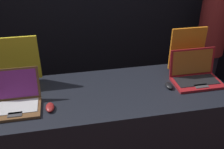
{
  "coord_description": "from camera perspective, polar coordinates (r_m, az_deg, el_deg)",
  "views": [
    {
      "loc": [
        -0.33,
        -1.31,
        2.09
      ],
      "look_at": [
        -0.0,
        0.35,
        1.11
      ],
      "focal_mm": 42.0,
      "sensor_mm": 36.0,
      "label": 1
    }
  ],
  "objects": [
    {
      "name": "laptop_front",
      "position": [
        1.96,
        -20.15,
        -5.09
      ],
      "size": [
        0.33,
        0.3,
        0.24
      ],
      "color": "brown",
      "rests_on": "display_counter"
    },
    {
      "name": "laptop_back",
      "position": [
        2.24,
        17.65,
        -0.0
      ],
      "size": [
        0.39,
        0.27,
        0.25
      ],
      "color": "maroon",
      "rests_on": "display_counter"
    },
    {
      "name": "promo_stand_back",
      "position": [
        2.34,
        15.98,
        5.02
      ],
      "size": [
        0.31,
        0.07,
        0.39
      ],
      "color": "black",
      "rests_on": "display_counter"
    },
    {
      "name": "display_counter",
      "position": [
        2.33,
        0.04,
        -13.58
      ],
      "size": [
        1.83,
        0.7,
        0.96
      ],
      "color": "black",
      "rests_on": "ground_plane"
    },
    {
      "name": "promo_stand_front",
      "position": [
        2.19,
        -19.73,
        2.69
      ],
      "size": [
        0.33,
        0.07,
        0.39
      ],
      "color": "black",
      "rests_on": "display_counter"
    },
    {
      "name": "mouse_back",
      "position": [
        2.12,
        12.31,
        -2.36
      ],
      "size": [
        0.06,
        0.1,
        0.03
      ],
      "color": "black",
      "rests_on": "display_counter"
    },
    {
      "name": "person_bystander",
      "position": [
        3.22,
        20.41,
        5.63
      ],
      "size": [
        0.32,
        0.32,
        1.66
      ],
      "color": "#282833",
      "rests_on": "ground_plane"
    },
    {
      "name": "mouse_front",
      "position": [
        1.89,
        -13.35,
        -6.95
      ],
      "size": [
        0.06,
        0.11,
        0.03
      ],
      "color": "maroon",
      "rests_on": "display_counter"
    }
  ]
}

